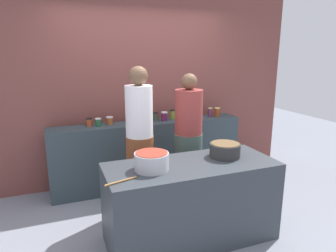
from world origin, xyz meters
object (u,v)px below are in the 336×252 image
object	(u,v)px
cooking_pot_left	(152,161)
cook_with_tongs	(140,148)
preserve_jar_7	(173,114)
cooking_pot_center	(225,150)
preserve_jar_0	(89,122)
preserve_jar_3	(143,119)
preserve_jar_9	(217,112)
cook_in_cap	(188,145)
preserve_jar_6	(164,116)
preserve_jar_8	(210,112)
preserve_jar_5	(155,116)
preserve_jar_1	(98,122)
preserve_jar_4	(149,117)
preserve_jar_2	(110,120)
wooden_spoon	(121,181)

from	to	relation	value
cooking_pot_left	cook_with_tongs	size ratio (longest dim) A/B	0.19
preserve_jar_7	cooking_pot_center	size ratio (longest dim) A/B	0.43
preserve_jar_0	preserve_jar_3	xyz separation A→B (m)	(0.70, -0.11, 0.02)
preserve_jar_9	cook_in_cap	size ratio (longest dim) A/B	0.08
preserve_jar_6	preserve_jar_7	distance (m)	0.17
preserve_jar_9	cook_in_cap	world-z (taller)	cook_in_cap
preserve_jar_0	cook_in_cap	size ratio (longest dim) A/B	0.07
cook_with_tongs	preserve_jar_8	bearing A→B (deg)	28.65
preserve_jar_5	cooking_pot_center	xyz separation A→B (m)	(0.29, -1.41, -0.10)
cook_with_tongs	cooking_pot_center	bearing A→B (deg)	-41.45
preserve_jar_1	preserve_jar_0	bearing A→B (deg)	162.30
preserve_jar_9	preserve_jar_0	bearing A→B (deg)	178.67
preserve_jar_6	preserve_jar_0	bearing A→B (deg)	177.48
preserve_jar_1	preserve_jar_3	world-z (taller)	preserve_jar_3
preserve_jar_4	preserve_jar_6	xyz separation A→B (m)	(0.22, -0.01, -0.00)
preserve_jar_2	preserve_jar_8	size ratio (longest dim) A/B	0.76
cooking_pot_left	wooden_spoon	xyz separation A→B (m)	(-0.33, -0.17, -0.07)
preserve_jar_1	cooking_pot_left	xyz separation A→B (m)	(0.27, -1.41, -0.09)
preserve_jar_2	preserve_jar_9	distance (m)	1.61
preserve_jar_8	cooking_pot_left	world-z (taller)	preserve_jar_8
preserve_jar_2	cook_with_tongs	world-z (taller)	cook_with_tongs
preserve_jar_1	preserve_jar_3	xyz separation A→B (m)	(0.58, -0.08, 0.02)
preserve_jar_4	preserve_jar_1	bearing A→B (deg)	179.67
preserve_jar_9	preserve_jar_4	bearing A→B (deg)	179.80
preserve_jar_5	preserve_jar_8	bearing A→B (deg)	-3.24
preserve_jar_1	preserve_jar_4	xyz separation A→B (m)	(0.70, -0.00, 0.01)
preserve_jar_6	cooking_pot_left	world-z (taller)	preserve_jar_6
preserve_jar_5	preserve_jar_7	size ratio (longest dim) A/B	0.88
preserve_jar_6	preserve_jar_7	world-z (taller)	preserve_jar_7
preserve_jar_9	cooking_pot_left	bearing A→B (deg)	-136.81
preserve_jar_1	preserve_jar_2	bearing A→B (deg)	20.38
preserve_jar_8	cook_with_tongs	size ratio (longest dim) A/B	0.08
preserve_jar_9	cook_with_tongs	bearing A→B (deg)	-153.88
preserve_jar_7	preserve_jar_8	bearing A→B (deg)	-5.19
preserve_jar_7	preserve_jar_9	xyz separation A→B (m)	(0.69, -0.07, -0.00)
preserve_jar_2	cook_in_cap	distance (m)	1.12
preserve_jar_2	cooking_pot_left	world-z (taller)	preserve_jar_2
preserve_jar_9	cooking_pot_center	xyz separation A→B (m)	(-0.68, -1.34, -0.11)
preserve_jar_1	preserve_jar_9	distance (m)	1.77
preserve_jar_0	cook_with_tongs	world-z (taller)	cook_with_tongs
wooden_spoon	preserve_jar_9	bearing A→B (deg)	40.87
preserve_jar_8	cook_with_tongs	distance (m)	1.49
preserve_jar_7	cook_in_cap	world-z (taller)	cook_in_cap
preserve_jar_7	cook_with_tongs	size ratio (longest dim) A/B	0.08
preserve_jar_4	preserve_jar_3	bearing A→B (deg)	-147.24
preserve_jar_3	cook_in_cap	xyz separation A→B (m)	(0.43, -0.54, -0.27)
preserve_jar_7	preserve_jar_1	bearing A→B (deg)	-176.61
preserve_jar_0	preserve_jar_5	world-z (taller)	preserve_jar_5
preserve_jar_7	cook_in_cap	bearing A→B (deg)	-95.44
wooden_spoon	preserve_jar_5	bearing A→B (deg)	62.53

